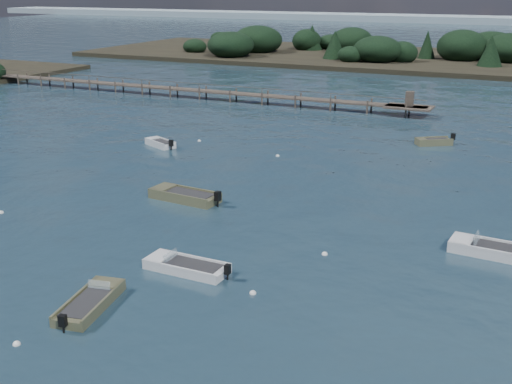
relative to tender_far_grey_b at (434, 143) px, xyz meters
The scene contains 15 objects.
ground 25.60m from the tender_far_grey_b, 110.44° to the left, with size 400.00×400.00×0.00m, color #162733.
tender_far_grey_b is the anchor object (origin of this frame).
dinghy_mid_grey 25.84m from the tender_far_grey_b, 117.96° to the right, with size 5.26×2.21×1.31m.
dinghy_mid_white_b 24.77m from the tender_far_grey_b, 72.16° to the right, with size 5.12×2.10×1.26m.
dinghy_mid_white_a 32.90m from the tender_far_grey_b, 100.92° to the right, with size 4.63×1.67×1.08m.
dinghy_near_olive 38.30m from the tender_far_grey_b, 102.25° to the right, with size 2.31×4.57×1.09m.
tender_far_grey 24.46m from the tender_far_grey_b, 153.32° to the right, with size 3.56×2.53×1.15m.
buoy_a 42.11m from the tender_far_grey_b, 102.02° to the right, with size 0.32×0.32×0.32m, color white.
buoy_b 33.20m from the tender_far_grey_b, 93.69° to the right, with size 0.32×0.32×0.32m, color white.
buoy_c 36.74m from the tender_far_grey_b, 125.33° to the right, with size 0.32×0.32×0.32m, color white.
buoy_e 14.71m from the tender_far_grey_b, 138.70° to the right, with size 0.32×0.32×0.32m, color white.
buoy_extra_a 27.42m from the tender_far_grey_b, 91.30° to the right, with size 0.32×0.32×0.32m, color white.
buoy_extra_b 21.20m from the tender_far_grey_b, 158.23° to the right, with size 0.32×0.32×0.32m, color white.
jetty 32.95m from the tender_far_grey_b, 158.67° to the left, with size 64.50×3.20×3.40m.
distant_haze 217.76m from the tender_far_grey_b, 117.02° to the left, with size 280.00×20.00×2.40m, color #869BA6.
Camera 1 is at (18.46, -21.41, 13.77)m, focal length 45.00 mm.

